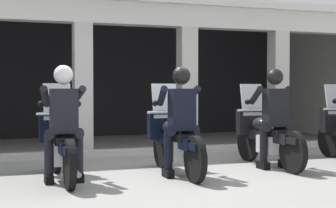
# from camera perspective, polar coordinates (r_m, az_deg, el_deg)

# --- Properties ---
(ground_plane) EXTENTS (80.00, 80.00, 0.00)m
(ground_plane) POSITION_cam_1_polar(r_m,az_deg,el_deg) (10.48, -5.01, -5.19)
(ground_plane) COLOR gray
(station_building) EXTENTS (11.97, 4.14, 3.13)m
(station_building) POSITION_cam_1_polar(r_m,az_deg,el_deg) (12.13, -6.23, 5.24)
(station_building) COLOR black
(station_building) RESTS_ON ground
(kerb_strip) EXTENTS (11.47, 0.24, 0.12)m
(kerb_strip) POSITION_cam_1_polar(r_m,az_deg,el_deg) (9.71, -2.77, -5.39)
(kerb_strip) COLOR #B7B5AD
(kerb_strip) RESTS_ON ground
(motorcycle_left) EXTENTS (0.62, 2.04, 1.35)m
(motorcycle_left) POSITION_cam_1_polar(r_m,az_deg,el_deg) (7.21, -12.02, -4.40)
(motorcycle_left) COLOR black
(motorcycle_left) RESTS_ON ground
(police_officer_left) EXTENTS (0.63, 0.61, 1.58)m
(police_officer_left) POSITION_cam_1_polar(r_m,az_deg,el_deg) (6.90, -11.76, -1.03)
(police_officer_left) COLOR black
(police_officer_left) RESTS_ON ground
(motorcycle_center) EXTENTS (0.62, 2.04, 1.35)m
(motorcycle_center) POSITION_cam_1_polar(r_m,az_deg,el_deg) (7.52, 0.73, -4.11)
(motorcycle_center) COLOR black
(motorcycle_center) RESTS_ON ground
(police_officer_center) EXTENTS (0.63, 0.61, 1.58)m
(police_officer_center) POSITION_cam_1_polar(r_m,az_deg,el_deg) (7.22, 1.49, -0.87)
(police_officer_center) COLOR black
(police_officer_center) RESTS_ON ground
(motorcycle_right) EXTENTS (0.62, 2.04, 1.35)m
(motorcycle_right) POSITION_cam_1_polar(r_m,az_deg,el_deg) (8.41, 10.95, -3.52)
(motorcycle_right) COLOR black
(motorcycle_right) RESTS_ON ground
(police_officer_right) EXTENTS (0.63, 0.61, 1.58)m
(police_officer_right) POSITION_cam_1_polar(r_m,az_deg,el_deg) (8.13, 11.97, -0.61)
(police_officer_right) COLOR black
(police_officer_right) RESTS_ON ground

